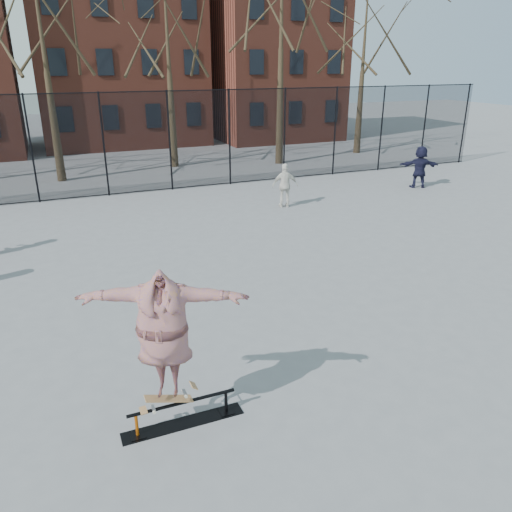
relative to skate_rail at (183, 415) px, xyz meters
name	(u,v)px	position (x,y,z in m)	size (l,w,h in m)	color
ground	(278,347)	(2.21, 1.40, -0.16)	(100.00, 100.00, 0.00)	slate
skate_rail	(183,415)	(0.00, 0.00, 0.00)	(1.83, 0.28, 0.40)	black
skateboard	(169,402)	(-0.19, 0.00, 0.29)	(0.76, 0.18, 0.09)	olive
skater	(164,342)	(-0.19, 0.00, 1.29)	(2.35, 0.64, 1.91)	#613B94
bystander_white	(285,186)	(6.60, 10.15, 0.65)	(0.94, 0.39, 1.61)	silver
bystander_navy	(420,167)	(13.21, 10.71, 0.72)	(1.63, 0.52, 1.76)	#191A33
fence	(140,142)	(2.20, 14.40, 1.90)	(34.03, 0.07, 4.00)	black
tree_row	(105,4)	(1.96, 18.55, 7.20)	(33.66, 7.46, 10.67)	black
rowhouses	(106,43)	(2.93, 27.40, 5.91)	(29.00, 7.00, 13.00)	brown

